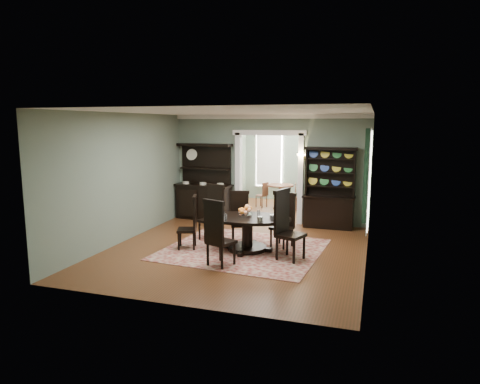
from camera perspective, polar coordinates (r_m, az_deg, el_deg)
The scene contains 19 objects.
room at distance 9.18m, azimuth -0.52°, elevation 1.75°, with size 5.51×6.01×3.01m.
parlor at distance 14.47m, azimuth 6.32°, elevation 4.17°, with size 3.51×3.50×3.01m.
doorway_trim at distance 12.00m, azimuth 3.92°, elevation 3.67°, with size 2.08×0.25×2.57m.
right_window at distance 9.60m, azimuth 16.66°, elevation 1.84°, with size 0.15×1.47×2.12m.
wall_sconce at distance 11.64m, azimuth 8.31°, elevation 4.77°, with size 0.27×0.21×0.21m.
rug at distance 9.52m, azimuth 0.47°, elevation -7.66°, with size 3.30×3.01×0.01m, color maroon.
dining_table at distance 9.34m, azimuth 0.98°, elevation -4.70°, with size 2.02×1.94×0.75m.
centerpiece at distance 9.30m, azimuth 0.67°, elevation -2.85°, with size 1.55×0.99×0.25m.
chair_far_left at distance 10.26m, azimuth -3.60°, elevation -2.47°, with size 0.61×0.59×1.32m.
chair_far_mid at distance 10.04m, azimuth -0.03°, elevation -3.09°, with size 0.56×0.55×1.20m.
chair_far_right at distance 9.69m, azimuth 5.95°, elevation -3.48°, with size 0.58×0.57×1.23m.
chair_end_left at distance 9.51m, azimuth -6.52°, elevation -3.85°, with size 0.54×0.55×1.20m.
chair_end_right at distance 8.77m, azimuth 6.12°, elevation -4.09°, with size 0.66×0.67×1.44m.
chair_near at distance 8.24m, azimuth -3.08°, elevation -5.32°, with size 0.63×0.61×1.33m.
sideboard at distance 12.45m, azimuth -4.80°, elevation -0.11°, with size 1.71×0.75×2.19m.
welsh_dresser at distance 11.60m, azimuth 11.79°, elevation -0.89°, with size 1.38×0.53×2.14m.
parlor_table at distance 13.91m, azimuth 5.41°, elevation -0.15°, with size 0.86×0.86×0.80m.
parlor_chair_left at distance 14.12m, azimuth 3.07°, elevation -0.27°, with size 0.40×0.39×0.84m.
parlor_chair_right at distance 13.72m, azimuth 7.84°, elevation -0.53°, with size 0.39×0.38×0.88m.
Camera 1 is at (2.85, -8.60, 2.76)m, focal length 32.00 mm.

